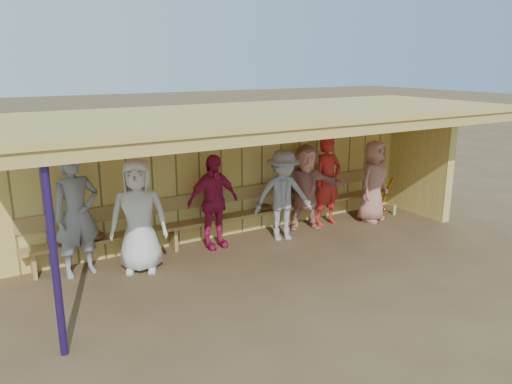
# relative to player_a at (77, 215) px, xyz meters

# --- Properties ---
(ground) EXTENTS (90.00, 90.00, 0.00)m
(ground) POSITION_rel_player_a_xyz_m (2.93, -0.81, -0.97)
(ground) COLOR brown
(ground) RESTS_ON ground
(player_a) EXTENTS (0.78, 0.58, 1.95)m
(player_a) POSITION_rel_player_a_xyz_m (0.00, 0.00, 0.00)
(player_a) COLOR gray
(player_a) RESTS_ON ground
(player_b) EXTENTS (1.05, 0.89, 1.83)m
(player_b) POSITION_rel_player_a_xyz_m (0.86, -0.34, -0.06)
(player_b) COLOR silver
(player_b) RESTS_ON ground
(player_d) EXTENTS (1.02, 0.49, 1.70)m
(player_d) POSITION_rel_player_a_xyz_m (2.32, 0.00, -0.12)
(player_d) COLOR #B81D4C
(player_d) RESTS_ON ground
(player_e) EXTENTS (1.24, 0.92, 1.71)m
(player_e) POSITION_rel_player_a_xyz_m (3.62, -0.29, -0.12)
(player_e) COLOR #919299
(player_e) RESTS_ON ground
(player_f) EXTENTS (1.66, 1.03, 1.71)m
(player_f) POSITION_rel_player_a_xyz_m (4.34, 0.00, -0.12)
(player_f) COLOR tan
(player_f) RESTS_ON ground
(player_g) EXTENTS (0.69, 0.48, 1.82)m
(player_g) POSITION_rel_player_a_xyz_m (4.89, 0.00, -0.06)
(player_g) COLOR red
(player_g) RESTS_ON ground
(player_h) EXTENTS (0.96, 0.78, 1.70)m
(player_h) POSITION_rel_player_a_xyz_m (5.87, -0.29, -0.12)
(player_h) COLOR tan
(player_h) RESTS_ON ground
(dugout_structure) EXTENTS (8.80, 3.20, 2.50)m
(dugout_structure) POSITION_rel_player_a_xyz_m (3.32, -0.12, 0.72)
(dugout_structure) COLOR #E0C35F
(dugout_structure) RESTS_ON ground
(bench) EXTENTS (7.60, 0.34, 0.93)m
(bench) POSITION_rel_player_a_xyz_m (2.93, 0.31, -0.45)
(bench) COLOR tan
(bench) RESTS_ON ground
(dugout_equipment) EXTENTS (6.96, 0.62, 0.80)m
(dugout_equipment) POSITION_rel_player_a_xyz_m (2.17, 0.18, -0.48)
(dugout_equipment) COLOR orange
(dugout_equipment) RESTS_ON ground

